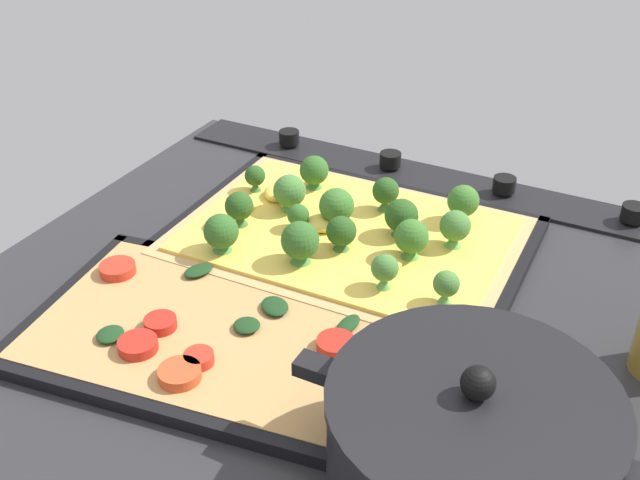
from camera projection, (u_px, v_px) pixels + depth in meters
ground_plane at (348, 315)px, 76.57cm from camera, size 75.86×64.28×3.00cm
stove_control_panel at (445, 179)px, 97.02cm from camera, size 72.83×7.00×2.60cm
baking_tray_front at (346, 244)px, 84.45cm from camera, size 39.06×28.98×1.30cm
broccoli_pizza at (344, 230)px, 83.42cm from camera, size 36.63×26.55×6.00cm
baking_tray_back at (214, 336)px, 70.84cm from camera, size 37.39×26.92×1.30cm
veggie_pizza_back at (211, 331)px, 70.41cm from camera, size 34.70×24.22×1.90cm
cooking_pot at (469, 447)px, 53.43cm from camera, size 27.28×20.48×12.16cm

